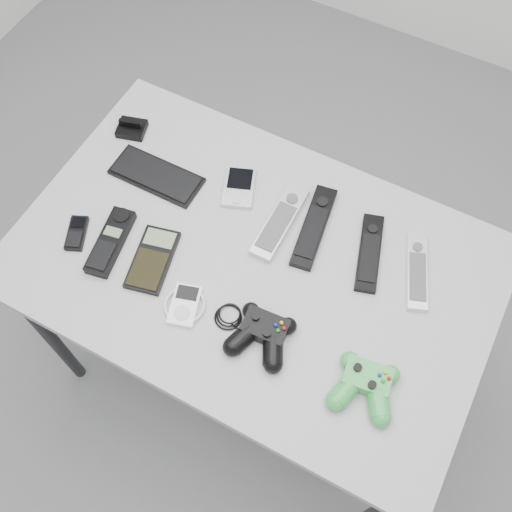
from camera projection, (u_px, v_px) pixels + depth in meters
The scene contains 15 objects.
floor at pixel (245, 355), 2.07m from camera, with size 3.50×3.50×0.00m, color gray.
desk at pixel (253, 274), 1.46m from camera, with size 1.12×0.72×0.75m.
pda_keyboard at pixel (156, 176), 1.51m from camera, with size 0.23×0.10×0.01m, color black.
dock_bracket at pixel (131, 126), 1.57m from camera, with size 0.07×0.06×0.04m, color black.
pda at pixel (239, 187), 1.49m from camera, with size 0.07×0.12×0.02m, color silver.
remote_silver_a at pixel (280, 221), 1.44m from camera, with size 0.06×0.22×0.02m, color silver.
remote_black_a at pixel (314, 227), 1.43m from camera, with size 0.05×0.23×0.02m, color black.
remote_black_b at pixel (370, 252), 1.40m from camera, with size 0.05×0.20×0.02m, color black.
remote_silver_b at pixel (417, 271), 1.38m from camera, with size 0.05×0.20×0.02m, color silver.
mobile_phone at pixel (77, 233), 1.43m from camera, with size 0.04×0.09×0.02m, color black.
cordless_handset at pixel (110, 242), 1.41m from camera, with size 0.06×0.18×0.03m, color black.
calculator at pixel (153, 259), 1.39m from camera, with size 0.09×0.17×0.02m, color black.
mp3_player at pixel (185, 305), 1.34m from camera, with size 0.09×0.10×0.02m, color white.
controller_black at pixel (262, 333), 1.29m from camera, with size 0.23×0.15×0.05m, color black, non-canonical shape.
controller_green at pixel (366, 384), 1.24m from camera, with size 0.14×0.15×0.05m, color #268E44, non-canonical shape.
Camera 1 is at (0.35, -0.58, 1.99)m, focal length 42.00 mm.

